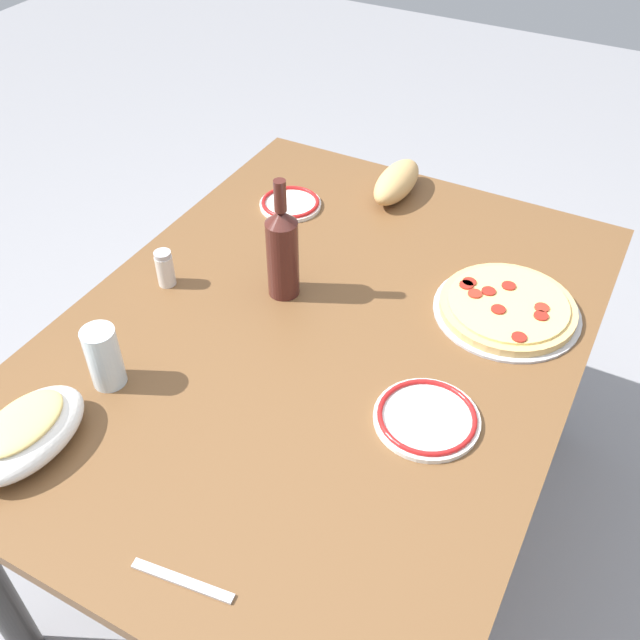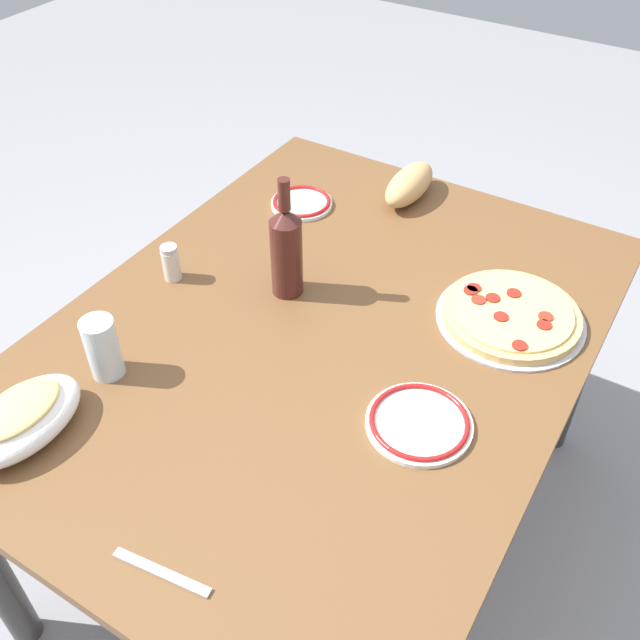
% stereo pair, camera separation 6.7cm
% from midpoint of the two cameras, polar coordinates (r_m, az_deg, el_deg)
% --- Properties ---
extents(ground_plane, '(8.00, 8.00, 0.00)m').
position_cam_midpoint_polar(ground_plane, '(2.07, -0.97, -16.05)').
color(ground_plane, gray).
rests_on(ground_plane, ground).
extents(dining_table, '(1.39, 1.03, 0.74)m').
position_cam_midpoint_polar(dining_table, '(1.57, -1.23, -3.68)').
color(dining_table, brown).
rests_on(dining_table, ground).
extents(pepperoni_pizza, '(0.32, 0.32, 0.03)m').
position_cam_midpoint_polar(pepperoni_pizza, '(1.58, 13.56, 0.95)').
color(pepperoni_pizza, '#B7B7BC').
rests_on(pepperoni_pizza, dining_table).
extents(baked_pasta_dish, '(0.24, 0.15, 0.08)m').
position_cam_midpoint_polar(baked_pasta_dish, '(1.37, -23.76, -8.21)').
color(baked_pasta_dish, white).
rests_on(baked_pasta_dish, dining_table).
extents(wine_bottle, '(0.07, 0.07, 0.28)m').
position_cam_midpoint_polar(wine_bottle, '(1.53, -4.28, 5.52)').
color(wine_bottle, '#471E19').
rests_on(wine_bottle, dining_table).
extents(water_glass, '(0.07, 0.07, 0.13)m').
position_cam_midpoint_polar(water_glass, '(1.42, -18.19, -2.86)').
color(water_glass, silver).
rests_on(water_glass, dining_table).
extents(side_plate_near, '(0.20, 0.20, 0.02)m').
position_cam_midpoint_polar(side_plate_near, '(1.33, 7.09, -7.78)').
color(side_plate_near, white).
rests_on(side_plate_near, dining_table).
extents(side_plate_far, '(0.16, 0.16, 0.02)m').
position_cam_midpoint_polar(side_plate_far, '(1.88, -3.42, 9.27)').
color(side_plate_far, white).
rests_on(side_plate_far, dining_table).
extents(bread_loaf, '(0.21, 0.09, 0.08)m').
position_cam_midpoint_polar(bread_loaf, '(1.91, 5.12, 10.92)').
color(bread_loaf, tan).
rests_on(bread_loaf, dining_table).
extents(spice_shaker, '(0.04, 0.04, 0.09)m').
position_cam_midpoint_polar(spice_shaker, '(1.64, -13.45, 4.02)').
color(spice_shaker, silver).
rests_on(spice_shaker, dining_table).
extents(fork_right, '(0.04, 0.17, 0.00)m').
position_cam_midpoint_polar(fork_right, '(1.17, -12.65, -19.70)').
color(fork_right, '#B7B7BC').
rests_on(fork_right, dining_table).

